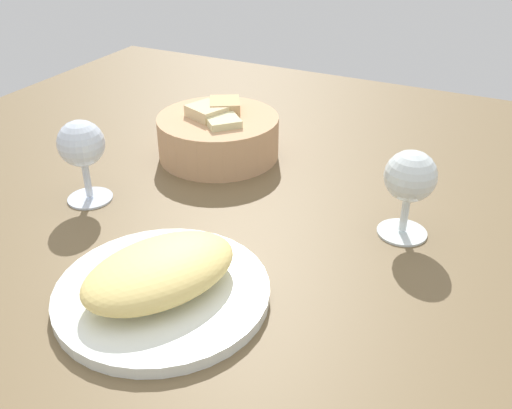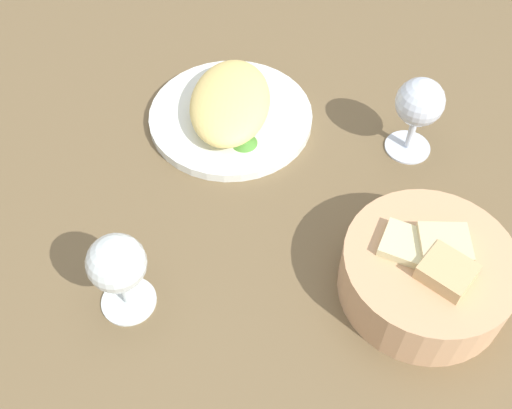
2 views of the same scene
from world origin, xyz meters
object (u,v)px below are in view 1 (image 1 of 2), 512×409
object	(u,v)px
wine_glass_near	(410,181)
wine_glass_far	(83,148)
bread_basket	(218,135)
plate	(162,292)

from	to	relation	value
wine_glass_near	wine_glass_far	world-z (taller)	wine_glass_far
wine_glass_near	bread_basket	bearing A→B (deg)	73.36
plate	bread_basket	size ratio (longest dim) A/B	1.21
plate	wine_glass_near	distance (cm)	32.86
plate	bread_basket	distance (cm)	36.75
plate	wine_glass_far	distance (cm)	26.85
bread_basket	plate	bearing A→B (deg)	-160.27
plate	bread_basket	xyz separation A→B (cm)	(34.47, 12.36, 3.03)
plate	wine_glass_far	xyz separation A→B (cm)	(13.81, 21.84, 7.29)
plate	wine_glass_near	world-z (taller)	wine_glass_near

